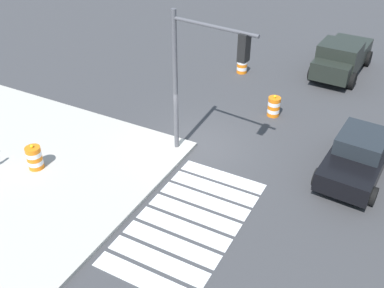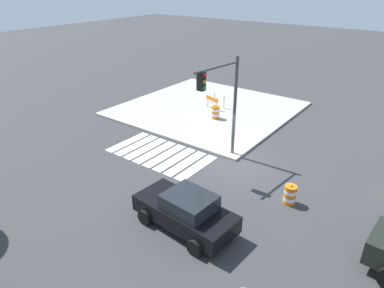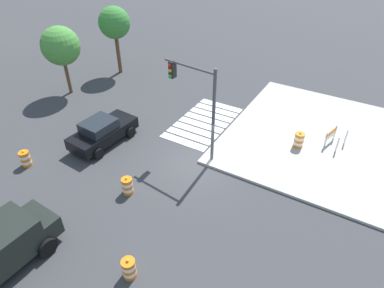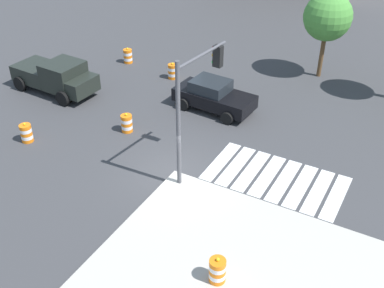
{
  "view_description": "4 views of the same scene",
  "coord_description": "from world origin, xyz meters",
  "px_view_note": "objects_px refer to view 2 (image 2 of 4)",
  "views": [
    {
      "loc": [
        13.0,
        6.75,
        9.85
      ],
      "look_at": [
        1.6,
        0.63,
        1.23
      ],
      "focal_mm": 40.46,
      "sensor_mm": 36.0,
      "label": 1
    },
    {
      "loc": [
        -8.06,
        14.81,
        9.25
      ],
      "look_at": [
        1.53,
        2.0,
        1.45
      ],
      "focal_mm": 32.22,
      "sensor_mm": 36.0,
      "label": 2
    },
    {
      "loc": [
        -13.08,
        -7.33,
        12.2
      ],
      "look_at": [
        0.54,
        0.67,
        0.76
      ],
      "focal_mm": 31.59,
      "sensor_mm": 36.0,
      "label": 3
    },
    {
      "loc": [
        8.7,
        -14.12,
        12.46
      ],
      "look_at": [
        0.01,
        1.56,
        0.65
      ],
      "focal_mm": 44.19,
      "sensor_mm": 36.0,
      "label": 4
    }
  ],
  "objects_px": {
    "sports_car": "(186,211)",
    "traffic_light_pole": "(222,94)",
    "traffic_barrel_on_sidewalk": "(216,112)",
    "traffic_barrel_near_corner": "(290,195)",
    "construction_barricade": "(214,101)"
  },
  "relations": [
    {
      "from": "sports_car",
      "to": "traffic_light_pole",
      "type": "relative_size",
      "value": 0.8
    },
    {
      "from": "sports_car",
      "to": "traffic_barrel_on_sidewalk",
      "type": "distance_m",
      "value": 11.85
    },
    {
      "from": "traffic_barrel_near_corner",
      "to": "construction_barricade",
      "type": "distance_m",
      "value": 12.45
    },
    {
      "from": "traffic_barrel_on_sidewalk",
      "to": "construction_barricade",
      "type": "height_order",
      "value": "traffic_barrel_on_sidewalk"
    },
    {
      "from": "traffic_barrel_near_corner",
      "to": "construction_barricade",
      "type": "xyz_separation_m",
      "value": [
        9.47,
        -8.08,
        0.27
      ]
    },
    {
      "from": "traffic_barrel_near_corner",
      "to": "construction_barricade",
      "type": "relative_size",
      "value": 0.73
    },
    {
      "from": "traffic_barrel_near_corner",
      "to": "traffic_barrel_on_sidewalk",
      "type": "distance_m",
      "value": 10.39
    },
    {
      "from": "sports_car",
      "to": "traffic_barrel_on_sidewalk",
      "type": "relative_size",
      "value": 4.33
    },
    {
      "from": "traffic_barrel_near_corner",
      "to": "traffic_light_pole",
      "type": "distance_m",
      "value": 5.91
    },
    {
      "from": "sports_car",
      "to": "traffic_barrel_near_corner",
      "type": "bearing_deg",
      "value": -123.48
    },
    {
      "from": "sports_car",
      "to": "traffic_barrel_near_corner",
      "type": "height_order",
      "value": "sports_car"
    },
    {
      "from": "traffic_barrel_near_corner",
      "to": "traffic_light_pole",
      "type": "height_order",
      "value": "traffic_light_pole"
    },
    {
      "from": "traffic_light_pole",
      "to": "traffic_barrel_near_corner",
      "type": "bearing_deg",
      "value": 163.57
    },
    {
      "from": "sports_car",
      "to": "traffic_barrel_near_corner",
      "type": "relative_size",
      "value": 4.33
    },
    {
      "from": "sports_car",
      "to": "traffic_barrel_near_corner",
      "type": "xyz_separation_m",
      "value": [
        -2.72,
        -4.11,
        -0.36
      ]
    }
  ]
}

